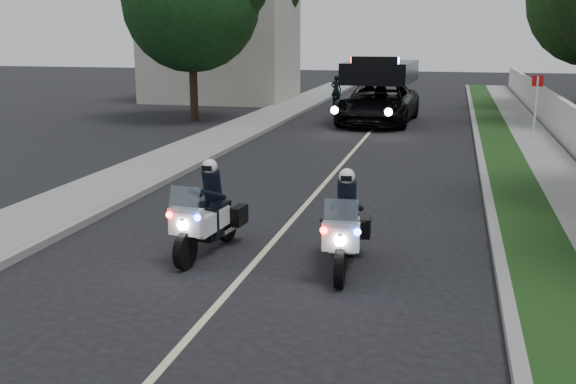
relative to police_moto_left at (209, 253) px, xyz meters
name	(u,v)px	position (x,y,z in m)	size (l,w,h in m)	color
ground	(267,249)	(0.95, 0.47, 0.00)	(120.00, 120.00, 0.00)	black
curb_right	(481,158)	(5.05, 10.47, 0.07)	(0.20, 60.00, 0.15)	gray
grass_verge	(504,159)	(5.75, 10.47, 0.08)	(1.20, 60.00, 0.16)	#193814
sidewalk_right	(549,161)	(7.05, 10.47, 0.08)	(1.40, 60.00, 0.16)	gray
curb_left	(230,148)	(-3.15, 10.47, 0.07)	(0.20, 60.00, 0.15)	gray
sidewalk_left	(200,146)	(-4.25, 10.47, 0.08)	(2.00, 60.00, 0.16)	gray
building_far	(221,40)	(-9.05, 26.47, 3.50)	(8.00, 6.00, 7.00)	#A8A396
lane_marking	(350,155)	(0.95, 10.47, 0.00)	(0.12, 50.00, 0.01)	#BFB78C
police_moto_left	(209,253)	(0.00, 0.00, 0.00)	(0.70, 2.01, 1.71)	white
police_moto_right	(344,268)	(2.50, -0.20, 0.00)	(0.70, 2.00, 1.70)	silver
police_suv	(378,123)	(0.95, 18.61, 0.00)	(2.98, 6.43, 3.13)	black
bicycle	(336,109)	(-1.85, 23.90, 0.00)	(0.54, 1.56, 0.81)	black
cyclist	(336,109)	(-1.85, 23.90, 0.00)	(0.55, 0.37, 1.53)	black
sign_post	(532,144)	(6.95, 14.19, 0.00)	(0.39, 0.39, 2.51)	#AE210C
tree_left_near	(195,121)	(-7.18, 17.40, 0.00)	(6.00, 6.00, 10.00)	#133A15
tree_left_far	(241,99)	(-8.32, 27.74, 0.00)	(6.23, 6.23, 10.38)	black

